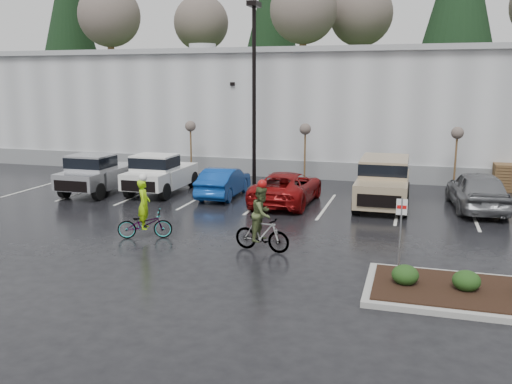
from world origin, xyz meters
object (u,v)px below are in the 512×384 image
(sapling_east, at_px, (457,136))
(pickup_silver, at_px, (102,172))
(car_red, at_px, (287,187))
(pickup_white, at_px, (164,172))
(sapling_west, at_px, (190,129))
(cyclist_hivis, at_px, (145,218))
(fire_lane_sign, at_px, (401,226))
(suv_tan, at_px, (383,183))
(car_grey, at_px, (477,190))
(lamppost, at_px, (254,75))
(car_blue, at_px, (224,182))
(cyclist_olive, at_px, (262,225))
(pallet_stack_a, at_px, (506,177))
(sapling_mid, at_px, (305,132))

(sapling_east, bearing_deg, pickup_silver, -163.53)
(sapling_east, relative_size, car_red, 0.62)
(sapling_east, height_order, pickup_white, sapling_east)
(sapling_west, distance_m, cyclist_hivis, 12.22)
(fire_lane_sign, distance_m, suv_tan, 8.67)
(sapling_east, bearing_deg, car_grey, -79.85)
(car_grey, bearing_deg, suv_tan, -0.25)
(fire_lane_sign, relative_size, pickup_white, 0.42)
(car_grey, distance_m, cyclist_hivis, 13.88)
(sapling_west, height_order, cyclist_hivis, sapling_west)
(pickup_silver, distance_m, suv_tan, 13.48)
(suv_tan, distance_m, cyclist_hivis, 10.64)
(lamppost, bearing_deg, car_blue, -98.59)
(fire_lane_sign, bearing_deg, cyclist_olive, 167.73)
(lamppost, xyz_separation_m, sapling_west, (-4.00, 1.00, -2.96))
(pickup_silver, height_order, car_grey, pickup_silver)
(suv_tan, bearing_deg, sapling_west, 158.80)
(pallet_stack_a, xyz_separation_m, suv_tan, (-5.68, -5.20, 0.35))
(lamppost, height_order, pickup_white, lamppost)
(sapling_mid, bearing_deg, sapling_west, 180.00)
(pickup_silver, bearing_deg, fire_lane_sign, -28.61)
(sapling_east, distance_m, car_red, 9.02)
(pallet_stack_a, relative_size, cyclist_hivis, 0.59)
(car_blue, distance_m, cyclist_olive, 8.54)
(sapling_east, xyz_separation_m, car_blue, (-10.50, -4.33, -2.03))
(sapling_mid, height_order, car_grey, sapling_mid)
(lamppost, xyz_separation_m, sapling_mid, (2.50, 1.00, -2.96))
(cyclist_olive, bearing_deg, car_red, 14.73)
(pallet_stack_a, xyz_separation_m, pickup_white, (-16.23, -5.07, 0.30))
(suv_tan, bearing_deg, fire_lane_sign, -83.49)
(sapling_west, bearing_deg, fire_lane_sign, -47.33)
(sapling_west, xyz_separation_m, car_grey, (14.68, -3.83, -1.88))
(sapling_east, xyz_separation_m, pickup_white, (-13.73, -4.07, -1.75))
(pickup_silver, height_order, car_red, pickup_silver)
(sapling_west, relative_size, car_grey, 0.64)
(sapling_east, height_order, suv_tan, sapling_east)
(sapling_east, relative_size, car_grey, 0.64)
(sapling_west, relative_size, pallet_stack_a, 2.37)
(pickup_silver, bearing_deg, car_blue, 5.54)
(cyclist_hivis, xyz_separation_m, cyclist_olive, (4.30, -0.25, 0.14))
(sapling_east, bearing_deg, car_blue, -157.62)
(sapling_east, xyz_separation_m, suv_tan, (-3.18, -4.20, -1.70))
(pickup_white, bearing_deg, car_blue, -4.49)
(pickup_silver, distance_m, car_blue, 6.18)
(lamppost, distance_m, cyclist_olive, 12.40)
(pallet_stack_a, distance_m, cyclist_olive, 15.70)
(lamppost, relative_size, cyclist_olive, 3.94)
(pickup_silver, distance_m, pickup_white, 3.03)
(sapling_west, distance_m, pickup_white, 4.44)
(pickup_white, distance_m, cyclist_olive, 10.64)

